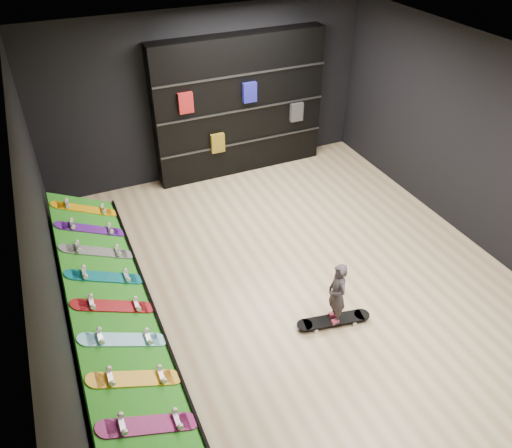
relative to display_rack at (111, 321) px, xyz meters
name	(u,v)px	position (x,y,z in m)	size (l,w,h in m)	color
floor	(294,280)	(2.55, 0.00, -0.25)	(6.00, 7.00, 0.01)	tan
ceiling	(306,73)	(2.55, 0.00, 2.75)	(6.00, 7.00, 0.01)	white
wall_back	(206,96)	(2.55, 3.50, 1.25)	(6.00, 0.02, 3.00)	black
wall_left	(48,252)	(-0.45, 0.00, 1.25)	(0.02, 7.00, 3.00)	black
wall_right	(481,146)	(5.55, 0.00, 1.25)	(0.02, 7.00, 3.00)	black
display_rack	(111,321)	(0.00, 0.00, 0.00)	(0.90, 4.50, 0.50)	black
turf_ramp	(109,293)	(0.05, 0.00, 0.46)	(1.00, 4.50, 0.04)	#196610
back_shelving	(240,106)	(3.11, 3.32, 1.02)	(3.18, 0.37, 2.55)	black
floor_skateboard	(333,322)	(2.63, -0.96, -0.21)	(0.98, 0.22, 0.09)	black
child	(336,304)	(2.63, -0.96, 0.11)	(0.20, 0.14, 0.53)	black
display_board_0	(149,425)	(0.06, -1.90, 0.49)	(0.98, 0.22, 0.09)	#E5198C
display_board_1	(135,379)	(0.06, -1.36, 0.49)	(0.98, 0.22, 0.09)	orange
display_board_2	(124,340)	(0.06, -0.81, 0.49)	(0.98, 0.22, 0.09)	#0CB2E5
display_board_3	(114,306)	(0.06, -0.27, 0.49)	(0.98, 0.22, 0.09)	red
display_board_4	(105,277)	(0.06, 0.27, 0.49)	(0.98, 0.22, 0.09)	#0C8C99
display_board_5	(97,251)	(0.06, 0.81, 0.49)	(0.98, 0.22, 0.09)	black
display_board_6	(91,229)	(0.06, 1.36, 0.49)	(0.98, 0.22, 0.09)	purple
display_board_7	(85,209)	(0.06, 1.90, 0.49)	(0.98, 0.22, 0.09)	yellow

